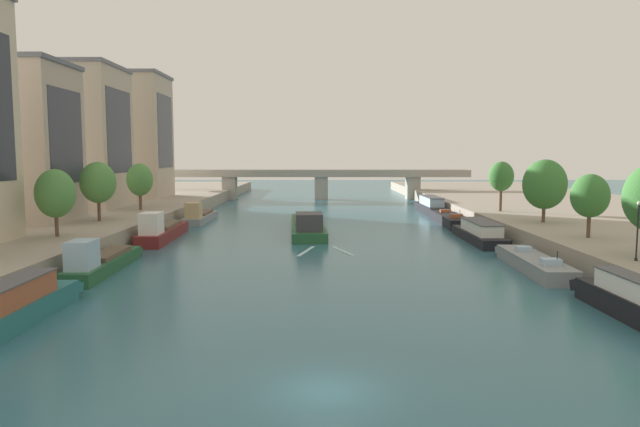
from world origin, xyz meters
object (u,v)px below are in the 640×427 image
object	(u,v)px
barge_midriver	(305,225)
lamppost_right_bank	(635,228)
moored_boat_right_midway	(624,299)
moored_boat_right_far	(531,263)
moored_boat_left_end	(197,216)
bridge_far	(319,180)
tree_left_past_mid	(53,194)
moored_boat_right_near	(477,233)
tree_right_nearest	(542,184)
moored_boat_right_downstream	(428,206)
tree_left_end_of_row	(96,183)
tree_right_second	(587,196)
moored_boat_right_end	(447,219)
moored_boat_left_near	(99,262)
moored_boat_left_downstream	(14,306)
tree_left_midway	(137,180)
tree_right_midway	(499,177)
moored_boat_left_midway	(160,231)

from	to	relation	value
barge_midriver	lamppost_right_bank	distance (m)	38.92
lamppost_right_bank	moored_boat_right_midway	bearing A→B (deg)	-121.69
barge_midriver	moored_boat_right_far	xyz separation A→B (m)	(19.13, -23.70, -0.27)
moored_boat_left_end	bridge_far	size ratio (longest dim) A/B	0.22
tree_left_past_mid	moored_boat_right_near	bearing A→B (deg)	14.41
moored_boat_right_far	lamppost_right_bank	bearing A→B (deg)	-56.59
moored_boat_right_far	moored_boat_right_near	size ratio (longest dim) A/B	0.97
tree_right_nearest	bridge_far	distance (m)	65.55
moored_boat_right_midway	moored_boat_right_downstream	world-z (taller)	moored_boat_right_downstream
tree_left_end_of_row	tree_right_second	distance (m)	50.79
moored_boat_right_midway	moored_boat_right_end	xyz separation A→B (m)	(-0.15, 45.81, -0.38)
moored_boat_left_near	moored_boat_right_far	world-z (taller)	moored_boat_left_near
moored_boat_right_downstream	tree_left_past_mid	xyz separation A→B (m)	(-42.28, -42.70, 4.86)
moored_boat_left_downstream	moored_boat_right_midway	bearing A→B (deg)	2.58
moored_boat_right_near	moored_boat_right_end	distance (m)	16.21
tree_left_end_of_row	tree_left_midway	world-z (taller)	tree_left_end_of_row
tree_left_past_mid	tree_right_midway	size ratio (longest dim) A/B	0.93
moored_boat_right_near	lamppost_right_bank	bearing A→B (deg)	-78.50
moored_boat_right_near	tree_left_midway	distance (m)	44.73
moored_boat_left_end	tree_left_midway	xyz separation A→B (m)	(-7.14, -3.95, 5.28)
barge_midriver	moored_boat_right_far	distance (m)	30.46
moored_boat_right_midway	tree_right_second	size ratio (longest dim) A/B	1.85
moored_boat_left_near	moored_boat_right_midway	distance (m)	37.90
tree_left_past_mid	tree_right_midway	distance (m)	53.59
moored_boat_left_downstream	tree_left_past_mid	world-z (taller)	tree_left_past_mid
moored_boat_left_midway	moored_boat_right_far	xyz separation A→B (m)	(35.30, -16.99, -0.42)
moored_boat_right_far	tree_left_past_mid	size ratio (longest dim) A/B	2.24
moored_boat_right_far	moored_boat_right_downstream	world-z (taller)	moored_boat_right_downstream
tree_left_past_mid	tree_left_end_of_row	bearing A→B (deg)	94.15
moored_boat_left_end	tree_right_second	bearing A→B (deg)	-36.15
moored_boat_left_near	tree_left_midway	world-z (taller)	tree_left_midway
moored_boat_left_end	tree_right_second	world-z (taller)	tree_right_second
moored_boat_right_downstream	tree_right_second	bearing A→B (deg)	-82.30
moored_boat_left_end	moored_boat_right_end	xyz separation A→B (m)	(35.02, -2.64, -0.19)
bridge_far	barge_midriver	bearing A→B (deg)	-91.93
tree_right_nearest	moored_boat_right_downstream	bearing A→B (deg)	101.51
tree_left_past_mid	lamppost_right_bank	bearing A→B (deg)	-14.74
moored_boat_right_near	tree_left_past_mid	xyz separation A→B (m)	(-41.53, -10.67, 5.03)
moored_boat_right_end	moored_boat_right_downstream	xyz separation A→B (m)	(0.45, 15.83, 0.46)
moored_boat_right_far	tree_left_end_of_row	distance (m)	46.37
moored_boat_left_midway	moored_boat_left_end	distance (m)	17.72
moored_boat_right_midway	bridge_far	distance (m)	92.67
tree_right_midway	lamppost_right_bank	distance (m)	36.23
tree_right_midway	bridge_far	xyz separation A→B (m)	(-23.67, 48.00, -2.59)
moored_boat_right_near	tree_right_nearest	world-z (taller)	tree_right_nearest
moored_boat_right_downstream	tree_left_past_mid	world-z (taller)	tree_left_past_mid
moored_boat_left_downstream	bridge_far	world-z (taller)	bridge_far
moored_boat_left_midway	tree_left_past_mid	bearing A→B (deg)	-118.05
tree_right_nearest	moored_boat_right_midway	bearing A→B (deg)	-102.57
moored_boat_right_near	tree_right_midway	size ratio (longest dim) A/B	2.15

